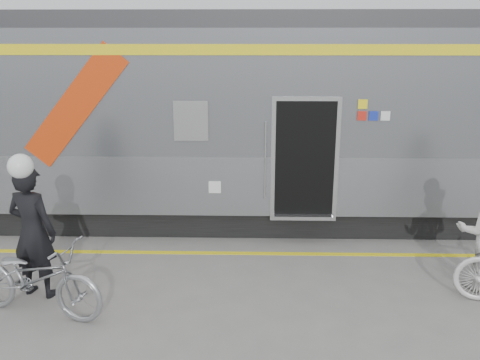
{
  "coord_description": "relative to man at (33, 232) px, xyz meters",
  "views": [
    {
      "loc": [
        -0.28,
        -6.04,
        3.7
      ],
      "look_at": [
        -0.46,
        1.6,
        1.5
      ],
      "focal_mm": 38.0,
      "sensor_mm": 36.0,
      "label": 1
    }
  ],
  "objects": [
    {
      "name": "train",
      "position": [
        1.87,
        3.55,
        1.07
      ],
      "size": [
        24.0,
        3.17,
        4.1
      ],
      "color": "black",
      "rests_on": "ground"
    },
    {
      "name": "man",
      "position": [
        0.0,
        0.0,
        0.0
      ],
      "size": [
        0.81,
        0.64,
        1.97
      ],
      "primitive_type": "imported",
      "rotation": [
        0.0,
        0.0,
        2.89
      ],
      "color": "black",
      "rests_on": "ground"
    },
    {
      "name": "bicycle_left",
      "position": [
        0.2,
        -0.55,
        -0.44
      ],
      "size": [
        2.18,
        1.22,
        1.08
      ],
      "primitive_type": "imported",
      "rotation": [
        0.0,
        0.0,
        1.31
      ],
      "color": "#96999D",
      "rests_on": "ground"
    },
    {
      "name": "ground",
      "position": [
        3.4,
        -0.65,
        -0.98
      ],
      "size": [
        90.0,
        90.0,
        0.0
      ],
      "primitive_type": "plane",
      "color": "slate",
      "rests_on": "ground"
    },
    {
      "name": "helmet_man",
      "position": [
        0.0,
        0.0,
        1.15
      ],
      "size": [
        0.34,
        0.34,
        0.34
      ],
      "primitive_type": "sphere",
      "color": "white",
      "rests_on": "man"
    },
    {
      "name": "safety_strip",
      "position": [
        3.4,
        1.5,
        -0.98
      ],
      "size": [
        24.0,
        0.12,
        0.01
      ],
      "primitive_type": "cube",
      "color": "yellow",
      "rests_on": "ground"
    }
  ]
}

